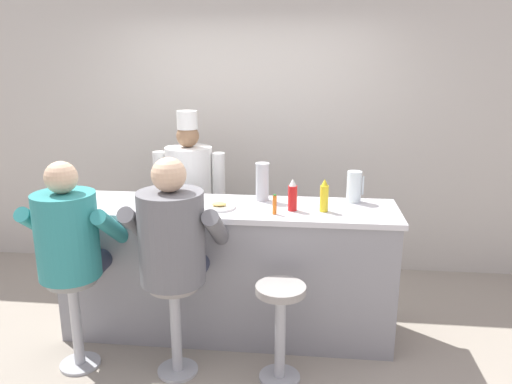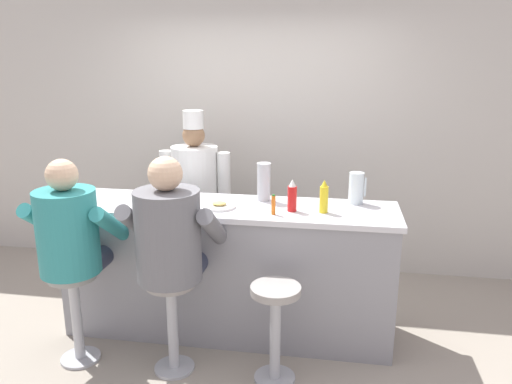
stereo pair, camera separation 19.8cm
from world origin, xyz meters
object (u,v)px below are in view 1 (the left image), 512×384
diner_seated_teal (70,240)px  breakfast_plate (219,206)px  empty_stool_round (280,317)px  hot_sauce_bottle_orange (275,205)px  cook_in_whites_near (190,194)px  water_pitcher_clear (354,187)px  cereal_bowl (179,203)px  diner_seated_grey (173,242)px  coffee_mug_white (159,203)px  ketchup_bottle_red (293,196)px  mustard_bottle_yellow (324,196)px  cup_stack_steel (262,182)px

diner_seated_teal → breakfast_plate: bearing=27.5°
diner_seated_teal → empty_stool_round: diner_seated_teal is taller
hot_sauce_bottle_orange → cook_in_whites_near: size_ratio=0.09×
water_pitcher_clear → cereal_bowl: 1.31m
hot_sauce_bottle_orange → diner_seated_teal: diner_seated_teal is taller
cereal_bowl → diner_seated_grey: bearing=-79.8°
diner_seated_grey → empty_stool_round: size_ratio=2.21×
coffee_mug_white → cook_in_whites_near: cook_in_whites_near is taller
water_pitcher_clear → ketchup_bottle_red: bearing=-149.0°
cereal_bowl → empty_stool_round: cereal_bowl is taller
ketchup_bottle_red → breakfast_plate: bearing=-179.4°
hot_sauce_bottle_orange → breakfast_plate: bearing=166.7°
diner_seated_grey → hot_sauce_bottle_orange: bearing=31.1°
coffee_mug_white → empty_stool_round: (0.91, -0.43, -0.62)m
diner_seated_teal → diner_seated_grey: bearing=0.2°
ketchup_bottle_red → empty_stool_round: ketchup_bottle_red is taller
water_pitcher_clear → coffee_mug_white: (-1.41, -0.35, -0.07)m
diner_seated_grey → water_pitcher_clear: bearing=32.1°
coffee_mug_white → diner_seated_grey: bearing=-61.9°
mustard_bottle_yellow → diner_seated_teal: (-1.66, -0.48, -0.22)m
ketchup_bottle_red → mustard_bottle_yellow: mustard_bottle_yellow is taller
ketchup_bottle_red → breakfast_plate: 0.54m
breakfast_plate → cup_stack_steel: 0.40m
mustard_bottle_yellow → empty_stool_round: 0.90m
cook_in_whites_near → ketchup_bottle_red: bearing=-39.4°
ketchup_bottle_red → cook_in_whites_near: (-0.94, 0.77, -0.23)m
cup_stack_steel → cook_in_whites_near: cook_in_whites_near is taller
coffee_mug_white → cook_in_whites_near: (0.02, 0.85, -0.17)m
water_pitcher_clear → empty_stool_round: water_pitcher_clear is taller
cook_in_whites_near → empty_stool_round: bearing=-55.3°
breakfast_plate → coffee_mug_white: (-0.43, -0.08, 0.03)m
cereal_bowl → empty_stool_round: size_ratio=0.25×
diner_seated_grey → coffee_mug_white: bearing=118.1°
ketchup_bottle_red → diner_seated_teal: bearing=-161.6°
cook_in_whites_near → water_pitcher_clear: bearing=-19.7°
hot_sauce_bottle_orange → water_pitcher_clear: (0.57, 0.37, 0.05)m
hot_sauce_bottle_orange → empty_stool_round: bearing=-80.0°
breakfast_plate → cereal_bowl: 0.30m
mustard_bottle_yellow → diner_seated_grey: size_ratio=0.16×
water_pitcher_clear → cereal_bowl: bearing=-168.8°
breakfast_plate → empty_stool_round: (0.48, -0.51, -0.58)m
ketchup_bottle_red → cook_in_whites_near: size_ratio=0.14×
ketchup_bottle_red → cup_stack_steel: 0.34m
water_pitcher_clear → cook_in_whites_near: size_ratio=0.14×
diner_seated_grey → cook_in_whites_near: size_ratio=0.91×
mustard_bottle_yellow → diner_seated_teal: size_ratio=0.16×
diner_seated_grey → cup_stack_steel: bearing=54.9°
cup_stack_steel → empty_stool_round: bearing=-75.7°
coffee_mug_white → breakfast_plate: bearing=10.2°
empty_stool_round → cup_stack_steel: bearing=104.3°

